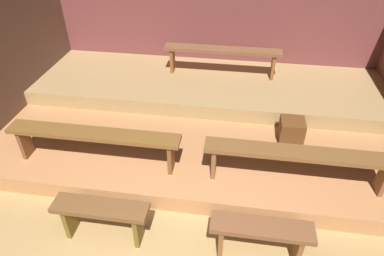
# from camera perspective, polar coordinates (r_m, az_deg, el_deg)

# --- Properties ---
(ground) EXTENTS (6.64, 5.73, 0.08)m
(ground) POSITION_cam_1_polar(r_m,az_deg,el_deg) (4.83, 0.88, -5.94)
(ground) COLOR #AB8751
(wall_back) EXTENTS (6.64, 0.06, 2.21)m
(wall_back) POSITION_cam_1_polar(r_m,az_deg,el_deg) (6.43, 4.18, 16.87)
(wall_back) COLOR brown
(wall_back) RESTS_ON ground
(platform_lower) EXTENTS (5.84, 3.41, 0.23)m
(platform_lower) POSITION_cam_1_polar(r_m,az_deg,el_deg) (5.32, 2.02, 0.67)
(platform_lower) COLOR #B77A4B
(platform_lower) RESTS_ON ground
(platform_middle) EXTENTS (5.84, 1.75, 0.23)m
(platform_middle) POSITION_cam_1_polar(r_m,az_deg,el_deg) (5.91, 3.05, 7.07)
(platform_middle) COLOR #A78654
(platform_middle) RESTS_ON platform_lower
(bench_floor_left) EXTENTS (1.01, 0.26, 0.48)m
(bench_floor_left) POSITION_cam_1_polar(r_m,az_deg,el_deg) (3.79, -14.99, -13.74)
(bench_floor_left) COLOR brown
(bench_floor_left) RESTS_ON ground
(bench_floor_right) EXTENTS (1.01, 0.26, 0.48)m
(bench_floor_right) POSITION_cam_1_polar(r_m,az_deg,el_deg) (3.57, 11.50, -16.97)
(bench_floor_right) COLOR brown
(bench_floor_right) RESTS_ON ground
(bench_lower_left) EXTENTS (2.18, 0.26, 0.48)m
(bench_lower_left) POSITION_cam_1_polar(r_m,az_deg,el_deg) (4.36, -16.22, -1.51)
(bench_lower_left) COLOR brown
(bench_lower_left) RESTS_ON platform_lower
(bench_lower_right) EXTENTS (2.18, 0.26, 0.48)m
(bench_lower_right) POSITION_cam_1_polar(r_m,az_deg,el_deg) (4.09, 17.51, -4.65)
(bench_lower_right) COLOR brown
(bench_lower_right) RESTS_ON platform_lower
(bench_middle_center) EXTENTS (1.97, 0.26, 0.48)m
(bench_middle_center) POSITION_cam_1_polar(r_m,az_deg,el_deg) (5.89, 5.11, 12.42)
(bench_middle_center) COLOR brown
(bench_middle_center) RESTS_ON platform_middle
(wooden_crate_lower) EXTENTS (0.33, 0.33, 0.33)m
(wooden_crate_lower) POSITION_cam_1_polar(r_m,az_deg,el_deg) (4.91, 16.37, -0.41)
(wooden_crate_lower) COLOR brown
(wooden_crate_lower) RESTS_ON platform_lower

